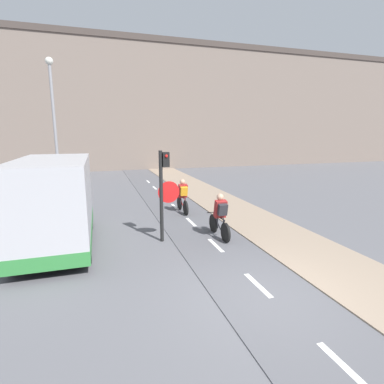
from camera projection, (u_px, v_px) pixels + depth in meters
The scene contains 9 objects.
ground_plane at pixel (270, 298), 6.14m from camera, with size 120.00×120.00×0.00m, color #5B5B60.
bike_lane at pixel (270, 297), 6.15m from camera, with size 2.29×60.00×0.02m.
sidewalk_strip at pixel (360, 280), 6.82m from camera, with size 2.40×60.00×0.05m.
building_row_background at pixel (130, 107), 28.55m from camera, with size 60.00×5.20×11.58m.
traffic_light_pole at pixel (164, 186), 9.04m from camera, with size 0.67×0.25×2.81m.
street_lamp_far at pixel (54, 115), 14.41m from camera, with size 0.36×0.36×6.79m.
cyclist_near at pixel (220, 217), 9.53m from camera, with size 0.46×1.64×1.45m.
cyclist_far at pixel (183, 197), 12.55m from camera, with size 0.46×1.59×1.43m.
van at pixel (55, 205), 8.67m from camera, with size 1.92×4.53×2.60m.
Camera 1 is at (-3.21, -4.87, 3.32)m, focal length 28.00 mm.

